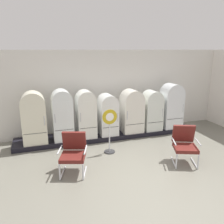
{
  "coord_description": "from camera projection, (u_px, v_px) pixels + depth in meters",
  "views": [
    {
      "loc": [
        -2.21,
        -4.19,
        2.93
      ],
      "look_at": [
        0.06,
        2.75,
        0.95
      ],
      "focal_mm": 37.1,
      "sensor_mm": 36.0,
      "label": 1
    }
  ],
  "objects": [
    {
      "name": "refrigerator_4",
      "position": [
        132.0,
        110.0,
        7.95
      ],
      "size": [
        0.71,
        0.66,
        1.47
      ],
      "color": "silver",
      "rests_on": "display_plinth"
    },
    {
      "name": "display_plinth",
      "position": [
        108.0,
        134.0,
        8.03
      ],
      "size": [
        6.16,
        0.95,
        0.14
      ],
      "primitive_type": "cube",
      "color": "black",
      "rests_on": "ground"
    },
    {
      "name": "sign_stand",
      "position": [
        110.0,
        133.0,
        6.65
      ],
      "size": [
        0.43,
        0.32,
        1.31
      ],
      "color": "#2D2D30",
      "rests_on": "ground"
    },
    {
      "name": "armchair_left",
      "position": [
        73.0,
        151.0,
        5.61
      ],
      "size": [
        0.78,
        0.83,
        0.99
      ],
      "color": "silver",
      "rests_on": "ground"
    },
    {
      "name": "refrigerator_6",
      "position": [
        172.0,
        105.0,
        8.37
      ],
      "size": [
        0.71,
        0.61,
        1.61
      ],
      "color": "white",
      "rests_on": "display_plinth"
    },
    {
      "name": "back_wall",
      "position": [
        102.0,
        92.0,
        8.25
      ],
      "size": [
        11.76,
        0.12,
        2.92
      ],
      "color": "silver",
      "rests_on": "ground"
    },
    {
      "name": "armchair_right",
      "position": [
        185.0,
        143.0,
        6.1
      ],
      "size": [
        0.8,
        0.85,
        0.99
      ],
      "color": "silver",
      "rests_on": "ground"
    },
    {
      "name": "refrigerator_0",
      "position": [
        34.0,
        116.0,
        6.97
      ],
      "size": [
        0.71,
        0.64,
        1.59
      ],
      "color": "silver",
      "rests_on": "display_plinth"
    },
    {
      "name": "refrigerator_3",
      "position": [
        108.0,
        113.0,
        7.71
      ],
      "size": [
        0.59,
        0.68,
        1.36
      ],
      "color": "white",
      "rests_on": "display_plinth"
    },
    {
      "name": "refrigerator_5",
      "position": [
        152.0,
        109.0,
        8.17
      ],
      "size": [
        0.63,
        0.63,
        1.4
      ],
      "color": "silver",
      "rests_on": "display_plinth"
    },
    {
      "name": "refrigerator_2",
      "position": [
        86.0,
        113.0,
        7.45
      ],
      "size": [
        0.59,
        0.63,
        1.54
      ],
      "color": "white",
      "rests_on": "display_plinth"
    },
    {
      "name": "refrigerator_1",
      "position": [
        62.0,
        114.0,
        7.22
      ],
      "size": [
        0.62,
        0.65,
        1.6
      ],
      "color": "white",
      "rests_on": "display_plinth"
    },
    {
      "name": "ground",
      "position": [
        147.0,
        183.0,
        5.28
      ],
      "size": [
        12.0,
        10.0,
        0.05
      ],
      "primitive_type": "cube",
      "color": "slate"
    }
  ]
}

